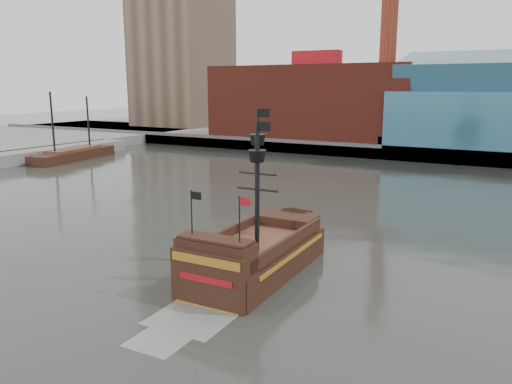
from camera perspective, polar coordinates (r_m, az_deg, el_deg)
The scene contains 7 objects.
ground at distance 34.63m, azimuth -5.86°, elevation -9.86°, with size 400.00×400.00×0.00m, color #272A25.
promenade_far at distance 120.26m, azimuth 20.24°, elevation 5.59°, with size 220.00×60.00×2.00m, color slate.
seawall at distance 91.38m, azimuth 17.24°, elevation 4.18°, with size 220.00×1.00×2.60m, color #4C4C49.
pier at distance 95.78m, azimuth -24.39°, elevation 3.80°, with size 6.00×40.00×2.00m, color slate.
skyline at distance 112.20m, azimuth 23.24°, elevation 17.04°, with size 149.00×45.00×62.00m.
pirate_ship at distance 34.98m, azimuth -0.03°, elevation -7.64°, with size 5.49×16.37×12.17m.
docked_vessel at distance 95.08m, azimuth -20.11°, elevation 3.97°, with size 7.16×18.89×12.55m.
Camera 1 is at (18.64, -26.21, 12.84)m, focal length 35.00 mm.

